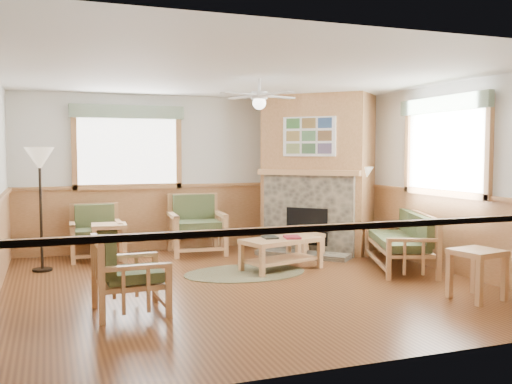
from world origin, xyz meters
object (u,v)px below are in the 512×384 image
object	(u,v)px
armchair_back_right	(197,224)
armchair_left	(130,274)
end_table_chairs	(109,243)
floor_lamp_right	(363,211)
coffee_table	(281,254)
end_table_sofa	(477,275)
armchair_back_left	(96,232)
sofa	(399,240)
floor_lamp_left	(41,209)
footstool	(305,246)

from	to	relation	value
armchair_back_right	armchair_left	size ratio (longest dim) A/B	1.20
end_table_chairs	floor_lamp_right	xyz separation A→B (m)	(4.06, -0.84, 0.44)
coffee_table	floor_lamp_right	world-z (taller)	floor_lamp_right
end_table_chairs	end_table_sofa	xyz separation A→B (m)	(3.79, -3.86, -0.00)
armchair_back_left	end_table_chairs	size ratio (longest dim) A/B	1.47
floor_lamp_right	end_table_sofa	bearing A→B (deg)	-95.10
sofa	end_table_sofa	bearing A→B (deg)	15.01
armchair_left	armchair_back_right	bearing A→B (deg)	-27.49
armchair_back_left	armchair_back_right	distance (m)	1.65
coffee_table	sofa	bearing A→B (deg)	-31.65
armchair_back_left	floor_lamp_left	distance (m)	1.14
coffee_table	floor_lamp_left	size ratio (longest dim) A/B	0.65
armchair_left	end_table_chairs	distance (m)	3.03
armchair_left	footstool	size ratio (longest dim) A/B	1.78
armchair_back_left	armchair_left	world-z (taller)	armchair_back_left
armchair_left	end_table_chairs	size ratio (longest dim) A/B	1.39
armchair_left	floor_lamp_left	distance (m)	2.82
armchair_back_right	armchair_left	xyz separation A→B (m)	(-1.55, -3.23, -0.08)
sofa	end_table_chairs	size ratio (longest dim) A/B	2.99
armchair_back_right	floor_lamp_left	xyz separation A→B (m)	(-2.46, -0.60, 0.40)
sofa	end_table_chairs	world-z (taller)	sofa
coffee_table	footstool	bearing A→B (deg)	28.68
end_table_chairs	armchair_back_left	bearing A→B (deg)	124.75
end_table_sofa	floor_lamp_left	bearing A→B (deg)	144.02
armchair_left	floor_lamp_left	xyz separation A→B (m)	(-0.91, 2.63, 0.49)
sofa	armchair_back_left	bearing A→B (deg)	-96.84
coffee_table	floor_lamp_left	xyz separation A→B (m)	(-3.29, 1.13, 0.67)
end_table_chairs	footstool	world-z (taller)	end_table_chairs
sofa	end_table_sofa	size ratio (longest dim) A/B	3.03
floor_lamp_left	end_table_sofa	bearing A→B (deg)	-35.98
coffee_table	end_table_sofa	size ratio (longest dim) A/B	1.98
coffee_table	end_table_sofa	world-z (taller)	end_table_sofa
armchair_back_left	armchair_left	distance (m)	3.29
armchair_back_right	floor_lamp_right	distance (m)	2.81
armchair_back_left	coffee_table	distance (m)	3.06
floor_lamp_left	floor_lamp_right	xyz separation A→B (m)	(5.05, -0.44, -0.16)
sofa	armchair_back_left	size ratio (longest dim) A/B	2.04
armchair_left	footstool	bearing A→B (deg)	-56.20
sofa	armchair_left	bearing A→B (deg)	-54.34
end_table_chairs	end_table_sofa	world-z (taller)	end_table_chairs
armchair_back_right	end_table_chairs	distance (m)	1.50
sofa	coffee_table	distance (m)	1.78
armchair_back_right	end_table_chairs	xyz separation A→B (m)	(-1.47, -0.21, -0.20)
sofa	footstool	world-z (taller)	sofa
floor_lamp_right	footstool	bearing A→B (deg)	177.44
armchair_left	end_table_sofa	xyz separation A→B (m)	(3.87, -0.84, -0.12)
footstool	floor_lamp_right	world-z (taller)	floor_lamp_right
sofa	armchair_left	xyz separation A→B (m)	(-4.08, -1.03, 0.00)
armchair_back_left	floor_lamp_right	xyz separation A→B (m)	(4.24, -1.10, 0.30)
armchair_back_left	end_table_sofa	size ratio (longest dim) A/B	1.49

